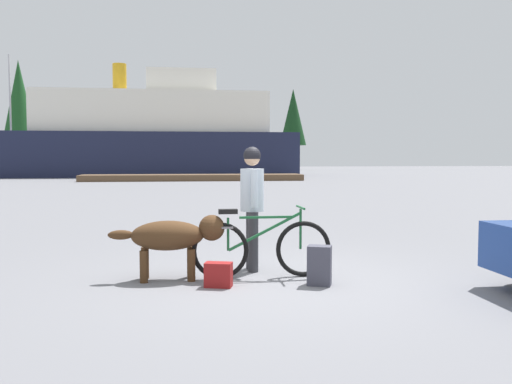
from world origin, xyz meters
name	(u,v)px	position (x,y,z in m)	size (l,w,h in m)	color
ground_plane	(278,283)	(0.00, 0.00, 0.00)	(160.00, 160.00, 0.00)	slate
bicycle	(261,248)	(-0.17, 0.30, 0.39)	(1.80, 0.44, 0.92)	black
person_cyclist	(252,196)	(-0.22, 0.78, 1.02)	(0.32, 0.53, 1.69)	#333338
dog	(174,236)	(-1.27, 0.34, 0.55)	(1.46, 0.44, 0.82)	#472D19
backpack	(319,265)	(0.47, -0.20, 0.24)	(0.28, 0.20, 0.48)	#3F3F4C
handbag_pannier	(218,275)	(-0.75, -0.13, 0.15)	(0.32, 0.18, 0.29)	maroon
dock_pier	(193,178)	(-0.35, 29.66, 0.20)	(14.32, 2.48, 0.40)	brown
ferry_boat	(155,137)	(-3.15, 39.43, 3.21)	(22.49, 8.72, 9.04)	#191E38
sailboat_moored	(12,170)	(-14.33, 39.18, 0.50)	(7.97, 2.23, 9.53)	navy
pine_tree_far_left	(19,103)	(-18.86, 58.30, 7.59)	(3.77, 3.77, 12.30)	#4C331E
pine_tree_center	(203,112)	(1.49, 56.67, 6.63)	(2.83, 2.83, 10.38)	#4C331E
pine_tree_far_right	(293,118)	(11.99, 56.94, 6.13)	(3.08, 3.08, 9.45)	#4C331E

